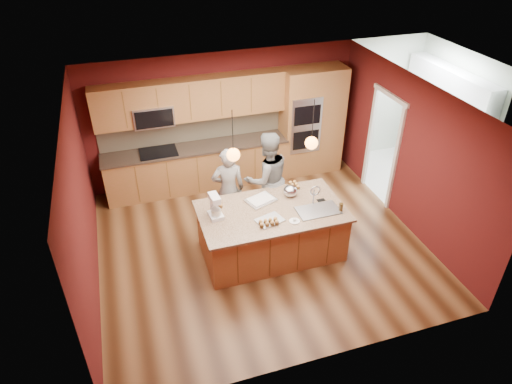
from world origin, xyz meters
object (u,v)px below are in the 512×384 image
object	(u,v)px
person_right	(267,179)
island	(272,231)
stand_mixer	(215,208)
mixing_bowl	(290,191)
person_left	(228,189)

from	to	relation	value
person_right	island	bearing A→B (deg)	69.42
stand_mixer	mixing_bowl	bearing A→B (deg)	2.62
person_left	person_right	size ratio (longest dim) A/B	0.90
person_left	stand_mixer	size ratio (longest dim) A/B	4.08
person_left	stand_mixer	world-z (taller)	person_left
island	mixing_bowl	world-z (taller)	island
island	person_right	xyz separation A→B (m)	(0.21, 0.92, 0.45)
island	person_left	size ratio (longest dim) A/B	1.48
island	stand_mixer	size ratio (longest dim) A/B	6.03
island	person_right	size ratio (longest dim) A/B	1.33
stand_mixer	mixing_bowl	xyz separation A→B (m)	(1.35, 0.19, -0.07)
person_left	person_right	xyz separation A→B (m)	(0.72, 0.00, 0.09)
person_left	mixing_bowl	bearing A→B (deg)	153.30
stand_mixer	mixing_bowl	distance (m)	1.36
island	stand_mixer	world-z (taller)	stand_mixer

